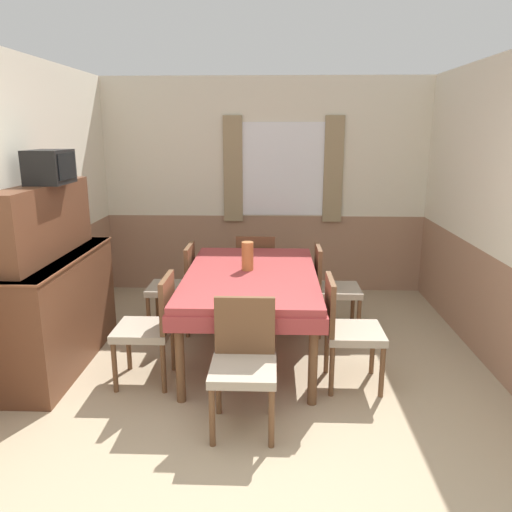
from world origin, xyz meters
TOP-DOWN VIEW (x-y plane):
  - ground_plane at (0.00, 0.00)m, footprint 16.00×16.00m
  - wall_back at (0.01, 3.72)m, footprint 4.31×0.09m
  - wall_left at (-1.98, 1.85)m, footprint 0.05×4.09m
  - wall_right at (1.98, 1.85)m, footprint 0.05×4.09m
  - dining_table at (-0.09, 1.79)m, footprint 1.17×1.89m
  - chair_left_near at (-0.85, 1.26)m, footprint 0.44×0.44m
  - chair_right_far at (0.68, 2.33)m, footprint 0.44×0.44m
  - chair_right_near at (0.68, 1.26)m, footprint 0.44×0.44m
  - chair_head_window at (-0.09, 2.92)m, footprint 0.44×0.44m
  - chair_left_far at (-0.85, 2.33)m, footprint 0.44×0.44m
  - chair_head_near at (-0.09, 0.66)m, footprint 0.44×0.44m
  - sideboard at (-1.73, 1.54)m, footprint 0.46×1.58m
  - tv at (-1.69, 1.58)m, footprint 0.29×0.40m
  - vase at (-0.12, 1.88)m, footprint 0.11×0.11m

SIDE VIEW (x-z plane):
  - ground_plane at x=0.00m, z-range 0.00..0.00m
  - chair_left_near at x=-0.85m, z-range 0.05..0.93m
  - chair_right_far at x=0.68m, z-range 0.05..0.93m
  - chair_right_near at x=0.68m, z-range 0.05..0.93m
  - chair_head_window at x=-0.09m, z-range 0.05..0.93m
  - chair_left_far at x=-0.85m, z-range 0.05..0.93m
  - chair_head_near at x=-0.09m, z-range 0.05..0.93m
  - dining_table at x=-0.09m, z-range 0.28..1.05m
  - sideboard at x=-1.73m, z-range -0.11..1.45m
  - vase at x=-0.12m, z-range 0.77..1.02m
  - wall_left at x=-1.98m, z-range 0.00..2.60m
  - wall_right at x=1.98m, z-range 0.00..2.60m
  - wall_back at x=0.01m, z-range 0.01..2.61m
  - tv at x=-1.69m, z-range 1.56..1.83m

